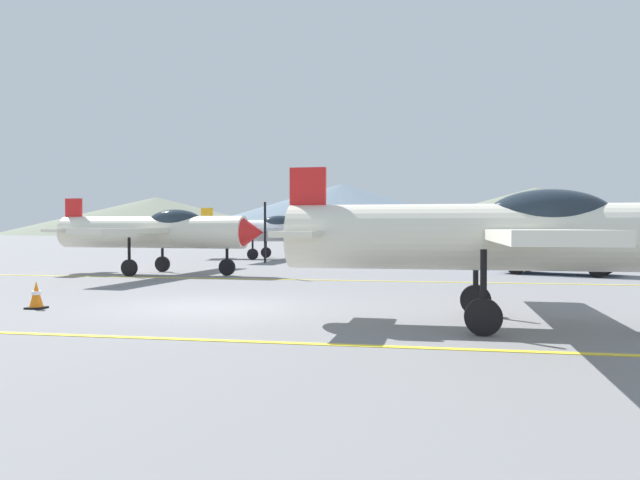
{
  "coord_description": "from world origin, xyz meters",
  "views": [
    {
      "loc": [
        4.96,
        -12.91,
        1.74
      ],
      "look_at": [
        -0.19,
        14.0,
        1.2
      ],
      "focal_mm": 34.87,
      "sensor_mm": 36.0,
      "label": 1
    }
  ],
  "objects_px": {
    "airplane_near": "(511,235)",
    "airplane_back": "(440,229)",
    "airplane_mid": "(159,231)",
    "car_sedan": "(562,252)",
    "airplane_far": "(269,230)",
    "traffic_cone_side": "(36,295)"
  },
  "relations": [
    {
      "from": "airplane_mid",
      "to": "airplane_far",
      "type": "height_order",
      "value": "same"
    },
    {
      "from": "car_sedan",
      "to": "airplane_mid",
      "type": "bearing_deg",
      "value": -169.57
    },
    {
      "from": "airplane_mid",
      "to": "airplane_back",
      "type": "distance_m",
      "value": 23.45
    },
    {
      "from": "airplane_near",
      "to": "airplane_back",
      "type": "height_order",
      "value": "same"
    },
    {
      "from": "airplane_far",
      "to": "airplane_near",
      "type": "bearing_deg",
      "value": -64.33
    },
    {
      "from": "car_sedan",
      "to": "airplane_near",
      "type": "bearing_deg",
      "value": -104.16
    },
    {
      "from": "airplane_back",
      "to": "traffic_cone_side",
      "type": "distance_m",
      "value": 32.0
    },
    {
      "from": "airplane_near",
      "to": "car_sedan",
      "type": "height_order",
      "value": "airplane_near"
    },
    {
      "from": "airplane_near",
      "to": "airplane_far",
      "type": "relative_size",
      "value": 1.0
    },
    {
      "from": "airplane_back",
      "to": "car_sedan",
      "type": "distance_m",
      "value": 18.87
    },
    {
      "from": "airplane_mid",
      "to": "airplane_far",
      "type": "xyz_separation_m",
      "value": [
        0.93,
        11.88,
        0.0
      ]
    },
    {
      "from": "airplane_far",
      "to": "airplane_back",
      "type": "relative_size",
      "value": 1.0
    },
    {
      "from": "airplane_mid",
      "to": "car_sedan",
      "type": "xyz_separation_m",
      "value": [
        14.81,
        2.72,
        -0.78
      ]
    },
    {
      "from": "airplane_near",
      "to": "car_sedan",
      "type": "relative_size",
      "value": 2.05
    },
    {
      "from": "airplane_mid",
      "to": "car_sedan",
      "type": "distance_m",
      "value": 15.07
    },
    {
      "from": "airplane_near",
      "to": "traffic_cone_side",
      "type": "bearing_deg",
      "value": 177.36
    },
    {
      "from": "airplane_far",
      "to": "car_sedan",
      "type": "height_order",
      "value": "airplane_far"
    },
    {
      "from": "airplane_mid",
      "to": "airplane_back",
      "type": "height_order",
      "value": "same"
    },
    {
      "from": "airplane_near",
      "to": "airplane_far",
      "type": "xyz_separation_m",
      "value": [
        -10.62,
        22.09,
        0.0
      ]
    },
    {
      "from": "airplane_back",
      "to": "car_sedan",
      "type": "xyz_separation_m",
      "value": [
        4.45,
        -18.32,
        -0.78
      ]
    },
    {
      "from": "airplane_far",
      "to": "traffic_cone_side",
      "type": "distance_m",
      "value": 21.7
    },
    {
      "from": "airplane_mid",
      "to": "traffic_cone_side",
      "type": "distance_m",
      "value": 10.01
    }
  ]
}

